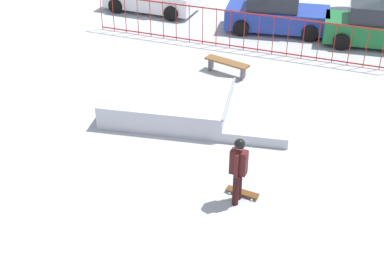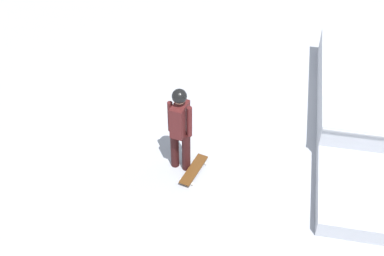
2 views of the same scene
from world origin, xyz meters
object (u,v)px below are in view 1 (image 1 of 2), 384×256
at_px(skateboard, 242,192).
at_px(parked_car_green, 379,27).
at_px(parked_car_blue, 276,14).
at_px(skater, 238,166).
at_px(skate_ramp, 184,105).
at_px(park_bench, 227,64).

relative_size(skateboard, parked_car_green, 0.19).
bearing_deg(skateboard, parked_car_blue, -75.82).
bearing_deg(skater, parked_car_blue, -79.62).
bearing_deg(parked_car_blue, parked_car_green, -9.48).
bearing_deg(skate_ramp, parked_car_blue, 73.23).
xyz_separation_m(skateboard, parked_car_blue, (-2.12, 10.69, 0.65)).
relative_size(parked_car_blue, parked_car_green, 1.01).
xyz_separation_m(skater, park_bench, (-2.52, 6.34, -0.65)).
xyz_separation_m(skate_ramp, parked_car_blue, (0.68, 7.76, 0.41)).
bearing_deg(skater, park_bench, -68.61).
distance_m(skate_ramp, park_bench, 3.14).
xyz_separation_m(park_bench, parked_car_blue, (0.45, 4.62, 0.37)).
xyz_separation_m(parked_car_blue, parked_car_green, (3.98, 0.09, 0.00)).
relative_size(skateboard, parked_car_blue, 0.19).
height_order(skate_ramp, skateboard, skate_ramp).
bearing_deg(park_bench, parked_car_green, 46.78).
xyz_separation_m(skate_ramp, parked_car_green, (4.65, 7.85, 0.41)).
bearing_deg(skateboard, skater, 82.52).
bearing_deg(park_bench, parked_car_blue, 84.40).
height_order(skate_ramp, parked_car_green, parked_car_green).
xyz_separation_m(skateboard, parked_car_green, (1.85, 10.78, 0.65)).
distance_m(skateboard, park_bench, 6.60).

